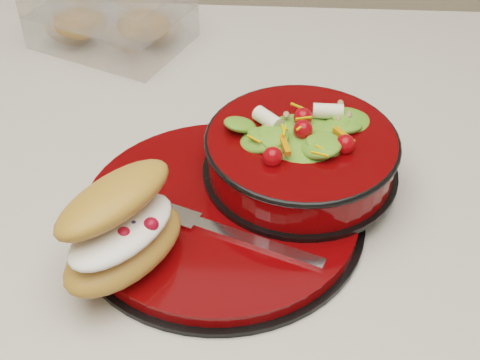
# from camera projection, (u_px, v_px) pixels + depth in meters

# --- Properties ---
(island_counter) EXTENTS (1.24, 0.74, 0.90)m
(island_counter) POSITION_uv_depth(u_px,v_px,m) (282.00, 356.00, 1.11)
(island_counter) COLOR silver
(island_counter) RESTS_ON ground
(dinner_plate) EXTENTS (0.31, 0.31, 0.02)m
(dinner_plate) POSITION_uv_depth(u_px,v_px,m) (221.00, 213.00, 0.72)
(dinner_plate) COLOR black
(dinner_plate) RESTS_ON island_counter
(salad_bowl) EXTENTS (0.22, 0.22, 0.09)m
(salad_bowl) POSITION_uv_depth(u_px,v_px,m) (301.00, 149.00, 0.73)
(salad_bowl) COLOR black
(salad_bowl) RESTS_ON dinner_plate
(croissant) EXTENTS (0.14, 0.17, 0.08)m
(croissant) POSITION_uv_depth(u_px,v_px,m) (123.00, 228.00, 0.63)
(croissant) COLOR #B67C37
(croissant) RESTS_ON dinner_plate
(fork) EXTENTS (0.18, 0.08, 0.00)m
(fork) POSITION_uv_depth(u_px,v_px,m) (232.00, 234.00, 0.68)
(fork) COLOR silver
(fork) RESTS_ON dinner_plate
(pastry_box) EXTENTS (0.25, 0.23, 0.09)m
(pastry_box) POSITION_uv_depth(u_px,v_px,m) (111.00, 14.00, 0.98)
(pastry_box) COLOR white
(pastry_box) RESTS_ON island_counter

